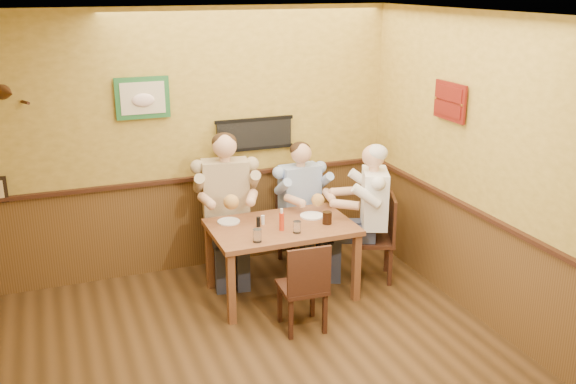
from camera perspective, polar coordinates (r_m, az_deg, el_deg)
name	(u,v)px	position (r m, az deg, el deg)	size (l,w,h in m)	color
room	(243,180)	(4.58, -3.98, 1.09)	(5.02, 5.03, 2.81)	#34220F
dining_table	(281,233)	(6.35, -0.58, -3.71)	(1.40, 0.90, 0.75)	brown
chair_back_left	(227,231)	(6.88, -5.45, -3.49)	(0.45, 0.45, 0.98)	#3D2013
chair_back_right	(299,226)	(7.14, 1.03, -3.04)	(0.41, 0.41, 0.88)	#3D2013
chair_right_end	(373,238)	(6.82, 7.55, -4.06)	(0.43, 0.43, 0.92)	#3D2013
chair_near_side	(302,285)	(5.83, 1.26, -8.25)	(0.40, 0.40, 0.86)	#3D2013
diner_tan_shirt	(226,213)	(6.81, -5.51, -1.84)	(0.65, 0.65, 1.41)	tan
diner_blue_polo	(300,210)	(7.07, 1.04, -1.62)	(0.58, 0.58, 1.26)	#8DA6D4
diner_white_elder	(374,220)	(6.75, 7.62, -2.50)	(0.61, 0.61, 1.32)	white
water_glass_left	(257,236)	(5.90, -2.75, -3.89)	(0.08, 0.08, 0.12)	silver
water_glass_mid	(297,227)	(6.10, 0.81, -3.13)	(0.08, 0.08, 0.12)	white
cola_tumbler	(327,218)	(6.34, 3.50, -2.30)	(0.09, 0.09, 0.12)	black
hot_sauce_bottle	(282,221)	(6.15, -0.57, -2.56)	(0.05, 0.05, 0.20)	red
salt_shaker	(263,220)	(6.32, -2.26, -2.49)	(0.04, 0.04, 0.09)	silver
pepper_shaker	(258,222)	(6.26, -2.65, -2.67)	(0.04, 0.04, 0.10)	black
plate_far_left	(229,221)	(6.41, -5.30, -2.62)	(0.22, 0.22, 0.01)	white
plate_far_right	(312,216)	(6.54, 2.13, -2.12)	(0.24, 0.24, 0.02)	white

